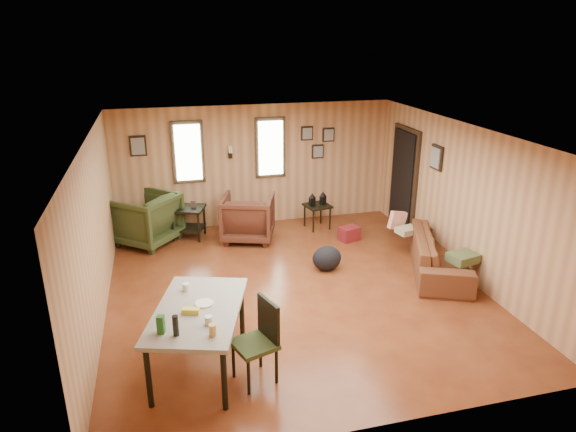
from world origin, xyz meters
The scene contains 11 objects.
room centered at (0.17, 0.27, 1.21)m, with size 5.54×6.04×2.44m.
sofa centered at (2.47, 0.04, 0.41)m, with size 2.08×0.61×0.81m, color brown.
recliner_brown centered at (-0.32, 2.14, 0.47)m, with size 0.92×0.86×0.95m, color #4C2416.
recliner_green centered at (-2.17, 2.44, 0.52)m, with size 1.00×0.94×1.03m, color #323D1C.
end_table centered at (-1.40, 2.51, 0.42)m, with size 0.73×0.70×0.74m.
side_table centered at (1.11, 2.38, 0.51)m, with size 0.55×0.55×0.74m.
cooler centered at (1.50, 1.62, 0.13)m, with size 0.43×0.36×0.26m.
backpack centered at (0.69, 0.51, 0.21)m, with size 0.55×0.46×0.42m.
sofa_pillows centered at (2.34, 0.15, 0.50)m, with size 0.79×1.81×0.37m.
dining_table centered at (-1.57, -1.62, 0.72)m, with size 1.35×1.76×1.02m.
dining_chair centered at (-0.93, -1.95, 0.54)m, with size 0.55×0.55×0.97m.
Camera 1 is at (-1.84, -6.75, 3.74)m, focal length 32.00 mm.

